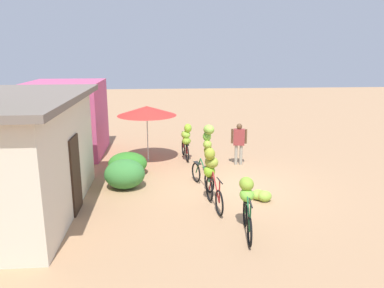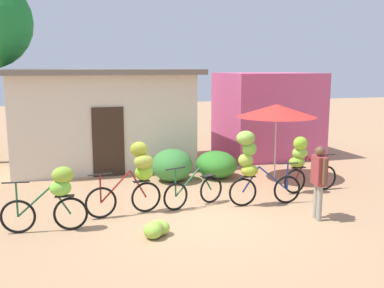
{
  "view_description": "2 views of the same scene",
  "coord_description": "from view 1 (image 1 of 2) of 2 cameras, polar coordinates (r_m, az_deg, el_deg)",
  "views": [
    {
      "loc": [
        -10.95,
        2.06,
        4.14
      ],
      "look_at": [
        1.04,
        1.07,
        1.11
      ],
      "focal_mm": 35.28,
      "sensor_mm": 36.0,
      "label": 1
    },
    {
      "loc": [
        -2.89,
        -8.53,
        3.14
      ],
      "look_at": [
        0.22,
        1.69,
        1.29
      ],
      "focal_mm": 42.02,
      "sensor_mm": 36.0,
      "label": 2
    }
  ],
  "objects": [
    {
      "name": "bicycle_by_shop",
      "position": [
        12.71,
        2.42,
        -0.11
      ],
      "size": [
        1.73,
        0.42,
        1.74
      ],
      "color": "black",
      "rests_on": "ground"
    },
    {
      "name": "building_low",
      "position": [
        10.46,
        -24.93,
        -1.58
      ],
      "size": [
        5.87,
        3.28,
        3.06
      ],
      "color": "beige",
      "rests_on": "ground"
    },
    {
      "name": "ground_plane",
      "position": [
        11.89,
        5.61,
        -6.33
      ],
      "size": [
        60.0,
        60.0,
        0.0
      ],
      "primitive_type": "plane",
      "color": "tan"
    },
    {
      "name": "banana_pile_on_ground",
      "position": [
        10.88,
        10.51,
        -7.67
      ],
      "size": [
        0.65,
        0.66,
        0.31
      ],
      "color": "#8DC03F",
      "rests_on": "ground"
    },
    {
      "name": "person_vendor",
      "position": [
        13.82,
        7.11,
        0.62
      ],
      "size": [
        0.26,
        0.57,
        1.55
      ],
      "color": "gray",
      "rests_on": "ground"
    },
    {
      "name": "hedge_bush_front_right",
      "position": [
        12.98,
        -9.71,
        -2.93
      ],
      "size": [
        1.16,
        1.31,
        0.76
      ],
      "primitive_type": "ellipsoid",
      "color": "#338028",
      "rests_on": "ground"
    },
    {
      "name": "bicycle_center_loaded",
      "position": [
        11.65,
        1.59,
        -4.88
      ],
      "size": [
        1.55,
        0.55,
        0.96
      ],
      "color": "black",
      "rests_on": "ground"
    },
    {
      "name": "shop_pink",
      "position": [
        15.89,
        -18.38,
        3.68
      ],
      "size": [
        3.2,
        2.8,
        2.91
      ],
      "primitive_type": "cube",
      "color": "#C34E7A",
      "rests_on": "ground"
    },
    {
      "name": "hedge_bush_front_left",
      "position": [
        11.71,
        -10.14,
        -4.48
      ],
      "size": [
        1.13,
        1.23,
        0.9
      ],
      "primitive_type": "ellipsoid",
      "color": "#397E37",
      "rests_on": "ground"
    },
    {
      "name": "bicycle_leftmost",
      "position": [
        8.87,
        8.29,
        -8.43
      ],
      "size": [
        1.62,
        0.36,
        1.27
      ],
      "color": "black",
      "rests_on": "ground"
    },
    {
      "name": "bicycle_near_pile",
      "position": [
        10.27,
        2.95,
        -4.22
      ],
      "size": [
        1.65,
        0.48,
        1.56
      ],
      "color": "black",
      "rests_on": "ground"
    },
    {
      "name": "market_umbrella",
      "position": [
        14.06,
        -6.84,
        5.01
      ],
      "size": [
        2.19,
        2.19,
        2.11
      ],
      "color": "beige",
      "rests_on": "ground"
    },
    {
      "name": "bicycle_rightmost",
      "position": [
        14.3,
        -0.89,
        0.75
      ],
      "size": [
        1.58,
        0.47,
        1.44
      ],
      "color": "black",
      "rests_on": "ground"
    }
  ]
}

